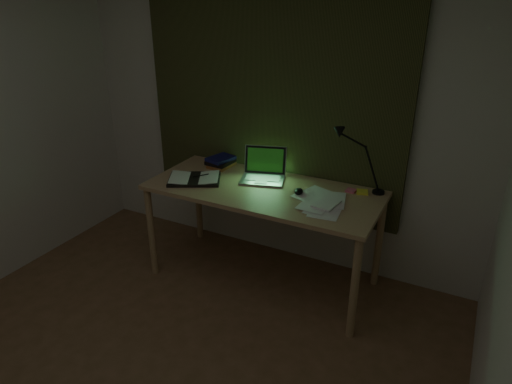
% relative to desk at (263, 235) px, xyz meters
% --- Properties ---
extents(wall_back, '(3.50, 0.00, 2.50)m').
position_rel_desk_xyz_m(wall_back, '(-0.15, 0.46, 0.85)').
color(wall_back, silver).
rests_on(wall_back, ground).
extents(curtain, '(2.20, 0.06, 2.00)m').
position_rel_desk_xyz_m(curtain, '(-0.15, 0.42, 1.05)').
color(curtain, '#2B2F17').
rests_on(curtain, wall_back).
extents(desk, '(1.76, 0.77, 0.80)m').
position_rel_desk_xyz_m(desk, '(0.00, 0.00, 0.00)').
color(desk, tan).
rests_on(desk, floor).
extents(laptop, '(0.43, 0.46, 0.24)m').
position_rel_desk_xyz_m(laptop, '(-0.07, 0.13, 0.52)').
color(laptop, '#B2B2B7').
rests_on(laptop, desk).
extents(open_textbook, '(0.48, 0.43, 0.03)m').
position_rel_desk_xyz_m(open_textbook, '(-0.55, -0.11, 0.42)').
color(open_textbook, white).
rests_on(open_textbook, desk).
extents(book_stack, '(0.21, 0.24, 0.09)m').
position_rel_desk_xyz_m(book_stack, '(-0.52, 0.25, 0.44)').
color(book_stack, white).
rests_on(book_stack, desk).
extents(loose_papers, '(0.37, 0.39, 0.02)m').
position_rel_desk_xyz_m(loose_papers, '(0.47, -0.04, 0.41)').
color(loose_papers, white).
rests_on(loose_papers, desk).
extents(mouse, '(0.09, 0.11, 0.04)m').
position_rel_desk_xyz_m(mouse, '(0.27, 0.03, 0.42)').
color(mouse, black).
rests_on(mouse, desk).
extents(sticky_yellow, '(0.10, 0.10, 0.02)m').
position_rel_desk_xyz_m(sticky_yellow, '(0.68, 0.26, 0.41)').
color(sticky_yellow, '#FFF135').
rests_on(sticky_yellow, desk).
extents(sticky_pink, '(0.07, 0.07, 0.01)m').
position_rel_desk_xyz_m(sticky_pink, '(0.60, 0.25, 0.41)').
color(sticky_pink, '#FB6184').
rests_on(sticky_pink, desk).
extents(desk_lamp, '(0.34, 0.27, 0.48)m').
position_rel_desk_xyz_m(desk_lamp, '(0.79, 0.31, 0.64)').
color(desk_lamp, black).
rests_on(desk_lamp, desk).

